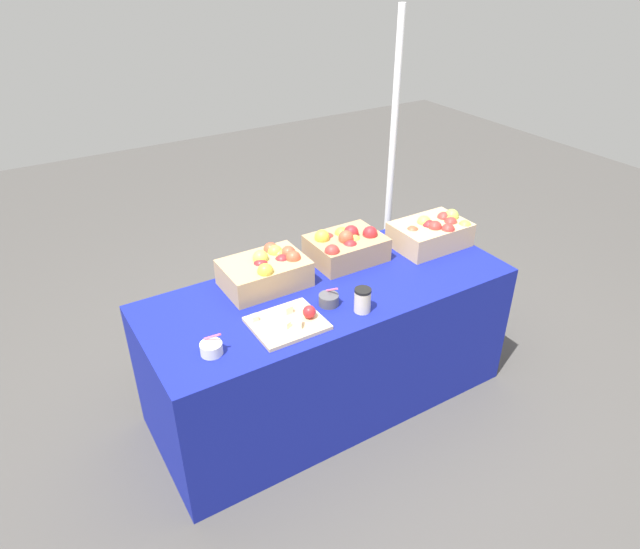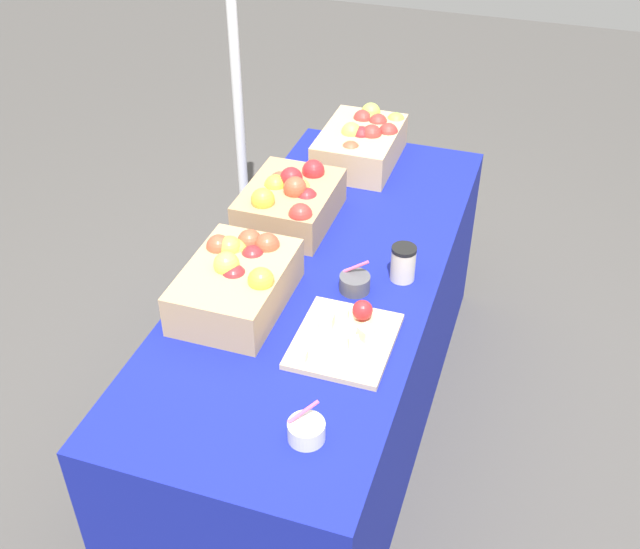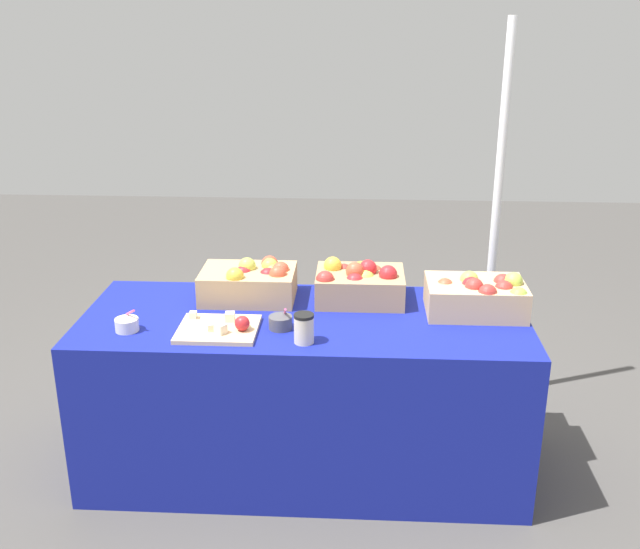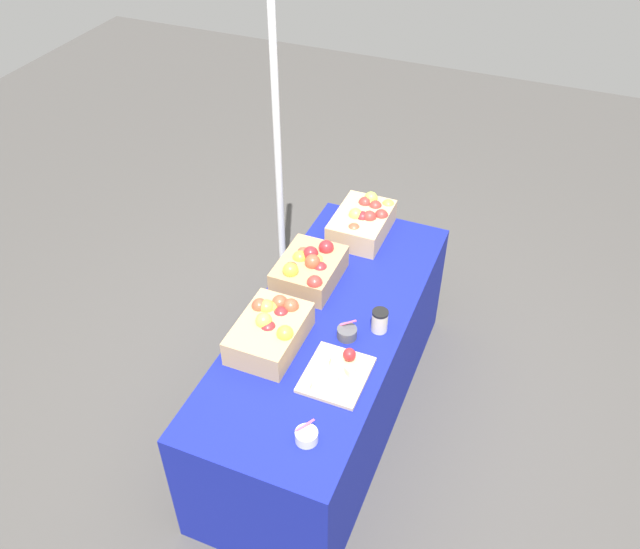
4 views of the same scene
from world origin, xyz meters
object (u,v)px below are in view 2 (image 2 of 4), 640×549
tent_pole (236,72)px  apple_crate_middle (290,201)px  coffee_cup (403,263)px  apple_crate_left (362,142)px  apple_crate_right (237,280)px  sample_bowl_near (306,430)px  sample_bowl_mid (355,283)px  cutting_board_front (346,336)px

tent_pole → apple_crate_middle: bearing=-144.2°
coffee_cup → apple_crate_left: bearing=25.2°
apple_crate_right → coffee_cup: (0.27, -0.45, -0.02)m
apple_crate_right → sample_bowl_near: bearing=-140.3°
apple_crate_middle → apple_crate_right: bearing=-179.1°
apple_crate_middle → sample_bowl_near: apple_crate_middle is taller
apple_crate_left → apple_crate_middle: bearing=166.8°
apple_crate_right → tent_pole: (1.16, 0.49, 0.15)m
coffee_cup → sample_bowl_mid: bearing=129.7°
cutting_board_front → sample_bowl_mid: size_ratio=3.09×
sample_bowl_mid → tent_pole: 1.30m
apple_crate_left → coffee_cup: 0.80m
apple_crate_left → apple_crate_right: apple_crate_right is taller
apple_crate_middle → cutting_board_front: bearing=-146.0°
sample_bowl_mid → coffee_cup: bearing=-50.3°
coffee_cup → cutting_board_front: bearing=166.3°
apple_crate_right → sample_bowl_near: (-0.46, -0.38, -0.05)m
coffee_cup → tent_pole: (0.88, 0.94, 0.17)m
sample_bowl_near → coffee_cup: size_ratio=0.85×
sample_bowl_mid → cutting_board_front: bearing=-169.5°
apple_crate_right → apple_crate_middle: bearing=0.9°
apple_crate_middle → sample_bowl_mid: 0.46m
sample_bowl_mid → coffee_cup: (0.11, -0.13, 0.03)m
sample_bowl_near → apple_crate_right: bearing=39.7°
tent_pole → apple_crate_left: bearing=-105.0°
sample_bowl_near → sample_bowl_mid: (0.62, 0.06, 0.00)m
cutting_board_front → sample_bowl_near: size_ratio=3.16×
apple_crate_middle → tent_pole: (0.67, 0.48, 0.15)m
apple_crate_right → sample_bowl_mid: size_ratio=4.01×
cutting_board_front → apple_crate_middle: bearing=34.0°
sample_bowl_mid → coffee_cup: 0.17m
cutting_board_front → coffee_cup: bearing=-13.7°
apple_crate_middle → apple_crate_right: (-0.48, -0.01, -0.00)m
apple_crate_middle → sample_bowl_mid: apple_crate_middle is taller
apple_crate_right → sample_bowl_near: apple_crate_right is taller
apple_crate_middle → apple_crate_right: 0.48m
sample_bowl_mid → coffee_cup: coffee_cup is taller
sample_bowl_near → tent_pole: size_ratio=0.05×
sample_bowl_mid → tent_pole: tent_pole is taller
sample_bowl_near → tent_pole: tent_pole is taller
tent_pole → sample_bowl_near: bearing=-151.6°
apple_crate_left → coffee_cup: bearing=-154.8°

